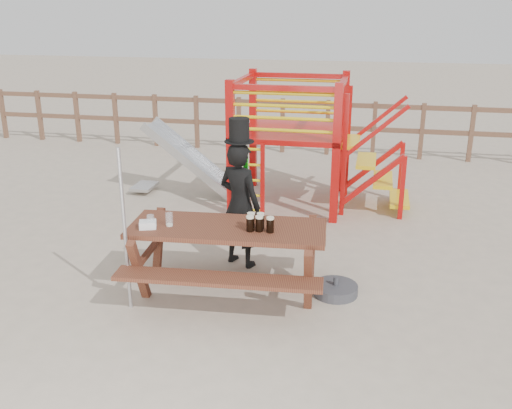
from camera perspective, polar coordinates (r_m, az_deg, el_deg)
ground at (r=6.43m, az=-3.50°, el=-9.82°), size 60.00×60.00×0.00m
back_fence at (r=12.72m, az=4.92°, el=8.37°), size 15.09×0.09×1.20m
playground_fort at (r=9.32m, az=3.00°, el=6.53°), size 4.71×1.84×2.10m
picnic_table at (r=6.38m, az=-2.84°, el=-4.76°), size 2.26×1.64×0.83m
man_with_hat at (r=7.03m, az=-1.63°, el=0.33°), size 0.68×0.58×1.87m
metal_pole at (r=6.11m, az=-12.98°, el=-2.62°), size 0.04×0.04×1.79m
parasol_base at (r=6.63m, az=7.95°, el=-8.41°), size 0.51×0.51×0.21m
paper_bag at (r=6.30m, az=-10.77°, el=-1.98°), size 0.22×0.19×0.08m
stout_pints at (r=6.12m, az=0.22°, el=-1.82°), size 0.31×0.19×0.17m
empty_glasses at (r=6.29m, az=-9.58°, el=-1.64°), size 0.25×0.19×0.15m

